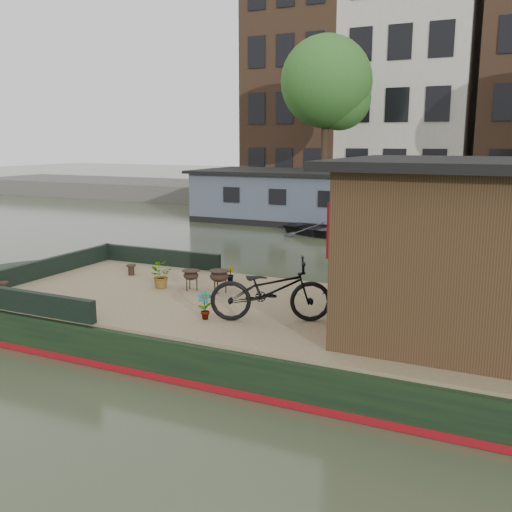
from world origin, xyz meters
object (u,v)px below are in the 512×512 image
at_px(potted_plant_a, 204,305).
at_px(dinghy, 329,226).
at_px(bicycle, 271,290).
at_px(cabin, 486,248).
at_px(brazier_rear, 191,280).
at_px(brazier_front, 219,281).

bearing_deg(potted_plant_a, dinghy, 99.15).
height_order(bicycle, potted_plant_a, bicycle).
height_order(bicycle, dinghy, bicycle).
bearing_deg(cabin, brazier_rear, 175.66).
height_order(brazier_front, dinghy, brazier_front).
bearing_deg(bicycle, cabin, -101.53).
distance_m(potted_plant_a, brazier_front, 1.57).
bearing_deg(brazier_rear, cabin, -4.34).
bearing_deg(cabin, dinghy, 117.68).
bearing_deg(dinghy, cabin, -138.93).
distance_m(potted_plant_a, dinghy, 12.16).
height_order(cabin, brazier_front, cabin).
bearing_deg(brazier_front, dinghy, 97.45).
distance_m(cabin, potted_plant_a, 4.08).
bearing_deg(brazier_front, potted_plant_a, -69.28).
bearing_deg(bicycle, brazier_front, 29.26).
bearing_deg(bicycle, potted_plant_a, 87.58).
xyz_separation_m(brazier_rear, dinghy, (-0.83, 10.60, -0.48)).
relative_size(bicycle, potted_plant_a, 4.10).
xyz_separation_m(cabin, potted_plant_a, (-3.82, -1.02, -1.01)).
relative_size(brazier_front, dinghy, 0.12).
relative_size(potted_plant_a, brazier_rear, 1.20).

